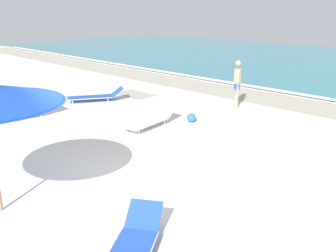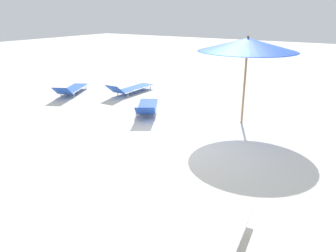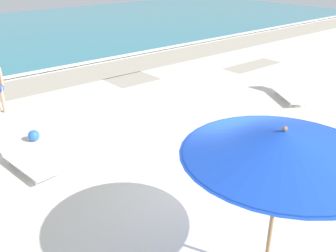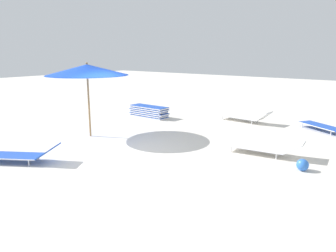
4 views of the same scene
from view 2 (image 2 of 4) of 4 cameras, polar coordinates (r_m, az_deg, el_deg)
ground_plane at (r=8.44m, az=2.36°, el=-2.86°), size 60.00×60.00×0.16m
beach_umbrella at (r=9.38m, az=13.69°, el=13.56°), size 2.73×2.73×2.50m
sun_lounger_under_umbrella at (r=4.64m, az=7.74°, el=-19.75°), size 0.85×2.15×0.49m
sun_lounger_beside_umbrella at (r=13.51m, az=-16.44°, el=6.21°), size 1.54×2.27×0.50m
sun_lounger_near_water_right at (r=13.15m, az=-6.49°, el=6.53°), size 0.63×2.34×0.52m
sun_lounger_mid_beach_pair_b at (r=10.54m, az=-3.64°, el=3.36°), size 1.66×2.16×0.49m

